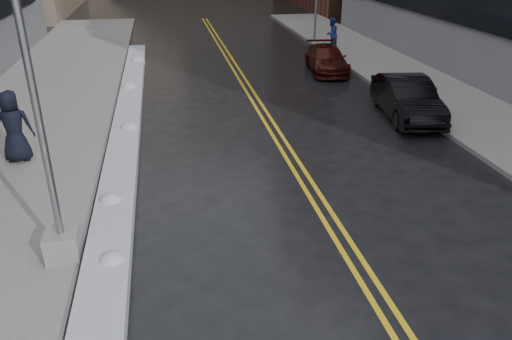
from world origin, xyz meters
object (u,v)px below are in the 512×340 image
pedestrian_east (331,34)px  fire_hydrant (433,94)px  car_black (407,98)px  car_maroon (327,59)px  lamppost (44,149)px  pedestrian_c (13,126)px

pedestrian_east → fire_hydrant: bearing=53.4°
car_black → car_maroon: size_ratio=1.06×
lamppost → pedestrian_east: size_ratio=4.32×
car_maroon → fire_hydrant: bearing=-63.2°
fire_hydrant → car_black: car_black is taller
pedestrian_c → pedestrian_east: size_ratio=1.17×
fire_hydrant → car_black: size_ratio=0.16×
fire_hydrant → car_black: (-1.50, -0.84, 0.18)m
fire_hydrant → pedestrian_c: 14.60m
lamppost → fire_hydrant: lamppost is taller
lamppost → car_maroon: size_ratio=1.81×
car_black → car_maroon: bearing=103.3°
fire_hydrant → lamppost: bearing=-147.0°
lamppost → pedestrian_east: (11.74, 18.60, -1.50)m
pedestrian_c → car_maroon: pedestrian_c is taller
pedestrian_c → car_maroon: bearing=-146.3°
pedestrian_c → car_black: pedestrian_c is taller
car_maroon → pedestrian_east: bearing=76.7°
car_maroon → car_black: bearing=-76.8°
fire_hydrant → pedestrian_c: bearing=-169.4°
pedestrian_east → car_black: (-0.94, -11.44, -0.30)m
pedestrian_east → pedestrian_c: bearing=4.3°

